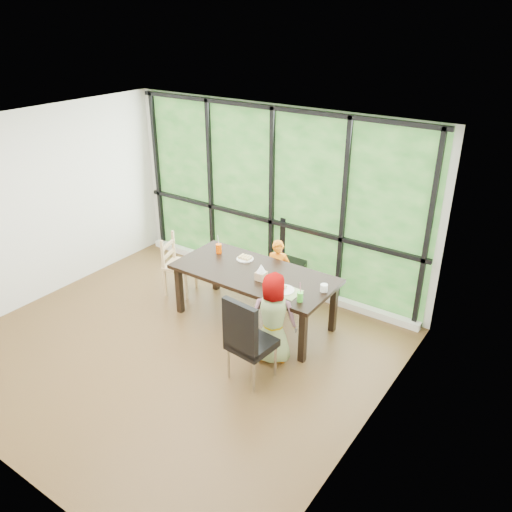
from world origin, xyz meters
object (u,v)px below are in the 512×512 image
object	(u,v)px
plate_near	(283,290)
green_cup	(300,297)
orange_cup	(219,249)
white_mug	(324,288)
chair_interior_leather	(252,338)
chair_window_leather	(291,258)
child_older	(272,317)
plate_far	(245,259)
child_toddler	(278,273)
dining_table	(254,297)
tissue_box	(261,276)
chair_end_beech	(180,265)

from	to	relation	value
plate_near	green_cup	xyz separation A→B (m)	(0.29, -0.10, 0.05)
plate_near	orange_cup	bearing A→B (deg)	163.28
white_mug	chair_interior_leather	bearing A→B (deg)	-107.18
plate_near	green_cup	size ratio (longest dim) A/B	2.34
chair_window_leather	child_older	bearing A→B (deg)	-82.11
chair_interior_leather	plate_near	xyz separation A→B (m)	(-0.09, 0.79, 0.22)
plate_far	white_mug	size ratio (longest dim) A/B	2.54
child_toddler	green_cup	distance (m)	1.29
dining_table	white_mug	distance (m)	1.08
dining_table	plate_near	size ratio (longest dim) A/B	7.95
chair_interior_leather	green_cup	distance (m)	0.77
dining_table	chair_interior_leather	size ratio (longest dim) A/B	2.01
chair_window_leather	white_mug	xyz separation A→B (m)	(1.03, -0.95, 0.26)
plate_near	tissue_box	world-z (taller)	tissue_box
plate_far	tissue_box	distance (m)	0.62
chair_window_leather	chair_end_beech	distance (m)	1.65
dining_table	plate_far	xyz separation A→B (m)	(-0.32, 0.24, 0.38)
child_toddler	white_mug	size ratio (longest dim) A/B	10.41
chair_window_leather	plate_far	xyz separation A→B (m)	(-0.28, -0.78, 0.22)
chair_interior_leather	child_toddler	xyz separation A→B (m)	(-0.66, 1.59, -0.06)
child_toddler	white_mug	bearing A→B (deg)	-50.66
dining_table	chair_end_beech	distance (m)	1.36
child_older	plate_near	world-z (taller)	child_older
white_mug	tissue_box	xyz separation A→B (m)	(-0.80, -0.19, 0.01)
green_cup	tissue_box	world-z (taller)	green_cup
plate_near	child_older	bearing A→B (deg)	-79.88
dining_table	orange_cup	world-z (taller)	orange_cup
chair_interior_leather	child_older	xyz separation A→B (m)	(-0.02, 0.43, 0.04)
chair_window_leather	plate_near	world-z (taller)	chair_window_leather
chair_window_leather	chair_end_beech	xyz separation A→B (m)	(-1.32, -0.98, -0.09)
child_older	orange_cup	size ratio (longest dim) A/B	8.62
green_cup	chair_window_leather	bearing A→B (deg)	124.52
child_older	plate_near	distance (m)	0.41
orange_cup	tissue_box	world-z (taller)	orange_cup
orange_cup	green_cup	size ratio (longest dim) A/B	1.15
chair_window_leather	tissue_box	world-z (taller)	chair_window_leather
white_mug	green_cup	bearing A→B (deg)	-108.45
chair_window_leather	plate_near	xyz separation A→B (m)	(0.61, -1.22, 0.22)
dining_table	chair_window_leather	bearing A→B (deg)	92.08
green_cup	tissue_box	xyz separation A→B (m)	(-0.67, 0.18, -0.00)
child_older	plate_far	distance (m)	1.26
chair_end_beech	chair_interior_leather	bearing A→B (deg)	-134.49
plate_far	white_mug	distance (m)	1.32
plate_near	plate_far	bearing A→B (deg)	153.82
orange_cup	tissue_box	size ratio (longest dim) A/B	1.06
dining_table	green_cup	distance (m)	1.02
plate_near	child_toddler	bearing A→B (deg)	125.81
plate_near	green_cup	distance (m)	0.31
child_toddler	plate_far	size ratio (longest dim) A/B	4.10
chair_window_leather	child_toddler	distance (m)	0.42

